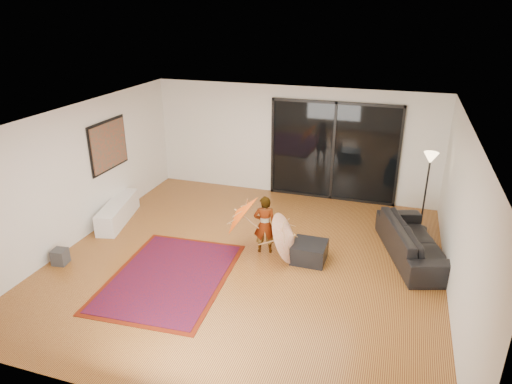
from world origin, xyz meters
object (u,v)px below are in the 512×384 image
at_px(media_console, 118,212).
at_px(child, 265,225).
at_px(ottoman, 309,252).
at_px(sofa, 415,241).

height_order(media_console, child, child).
relative_size(ottoman, child, 0.53).
bearing_deg(child, sofa, 178.60).
bearing_deg(media_console, child, -18.14).
relative_size(sofa, child, 1.96).
bearing_deg(child, media_console, -20.29).
bearing_deg(sofa, ottoman, 93.59).
xyz_separation_m(ottoman, child, (-0.89, 0.06, 0.40)).
bearing_deg(sofa, child, 85.76).
height_order(ottoman, child, child).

